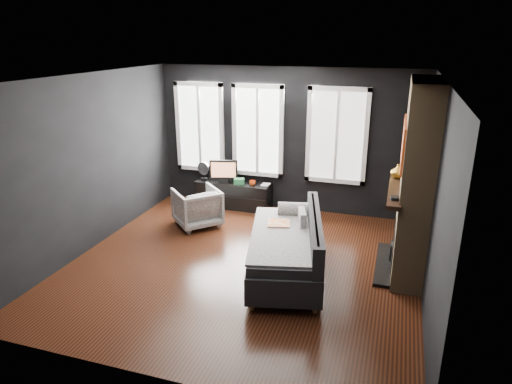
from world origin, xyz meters
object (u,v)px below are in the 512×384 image
(monitor, at_px, (223,170))
(mantel_vase, at_px, (398,171))
(armchair, at_px, (197,205))
(media_console, at_px, (234,194))
(book, at_px, (262,180))
(mug, at_px, (252,182))
(sofa, at_px, (285,245))

(monitor, bearing_deg, mantel_vase, -35.56)
(armchair, height_order, media_console, armchair)
(monitor, relative_size, book, 2.76)
(book, bearing_deg, monitor, -177.07)
(book, distance_m, mantel_vase, 2.82)
(monitor, bearing_deg, armchair, -111.34)
(monitor, bearing_deg, mug, -19.76)
(armchair, distance_m, book, 1.41)
(media_console, bearing_deg, mug, -9.99)
(media_console, distance_m, mug, 0.53)
(mug, distance_m, book, 0.19)
(monitor, distance_m, book, 0.78)
(media_console, bearing_deg, sofa, -54.47)
(mantel_vase, bearing_deg, sofa, -141.15)
(book, xyz_separation_m, mantel_vase, (2.45, -1.19, 0.72))
(sofa, xyz_separation_m, media_console, (-1.63, 2.32, -0.20))
(monitor, height_order, mug, monitor)
(mug, xyz_separation_m, mantel_vase, (2.61, -1.11, 0.76))
(monitor, xyz_separation_m, book, (0.77, 0.04, -0.15))
(media_console, xyz_separation_m, mug, (0.42, -0.08, 0.31))
(armchair, height_order, monitor, monitor)
(monitor, distance_m, mug, 0.64)
(media_console, distance_m, monitor, 0.54)
(book, relative_size, mantel_vase, 0.96)
(mug, bearing_deg, media_console, 169.57)
(sofa, bearing_deg, armchair, 134.09)
(book, bearing_deg, mantel_vase, -26.02)
(sofa, relative_size, mantel_vase, 10.10)
(armchair, relative_size, mug, 6.40)
(monitor, xyz_separation_m, mug, (0.61, -0.04, -0.19))
(mantel_vase, bearing_deg, armchair, 178.06)
(media_console, height_order, book, book)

